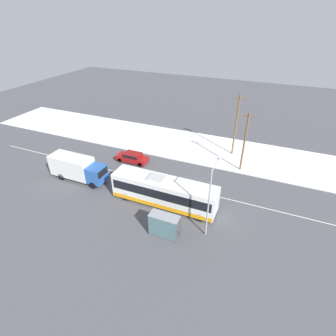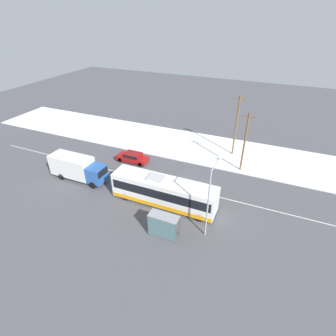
% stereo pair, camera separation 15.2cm
% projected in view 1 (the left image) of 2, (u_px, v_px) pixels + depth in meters
% --- Properties ---
extents(ground_plane, '(120.00, 120.00, 0.00)m').
position_uv_depth(ground_plane, '(186.00, 189.00, 31.97)').
color(ground_plane, '#4C4C51').
extents(snow_lot, '(80.00, 10.32, 0.12)m').
position_uv_depth(snow_lot, '(210.00, 149.00, 40.77)').
color(snow_lot, white).
rests_on(snow_lot, ground_plane).
extents(lane_marking_center, '(60.00, 0.12, 0.00)m').
position_uv_depth(lane_marking_center, '(186.00, 189.00, 31.97)').
color(lane_marking_center, silver).
rests_on(lane_marking_center, ground_plane).
extents(city_bus, '(11.80, 2.57, 3.36)m').
position_uv_depth(city_bus, '(164.00, 192.00, 28.72)').
color(city_bus, white).
rests_on(city_bus, ground_plane).
extents(box_truck, '(7.47, 2.30, 3.10)m').
position_uv_depth(box_truck, '(77.00, 168.00, 32.95)').
color(box_truck, silver).
rests_on(box_truck, ground_plane).
extents(sedan_car, '(4.55, 1.80, 1.40)m').
position_uv_depth(sedan_car, '(132.00, 157.00, 37.20)').
color(sedan_car, maroon).
rests_on(sedan_car, ground_plane).
extents(pedestrian_at_stop, '(0.59, 0.26, 1.64)m').
position_uv_depth(pedestrian_at_stop, '(167.00, 221.00, 25.66)').
color(pedestrian_at_stop, '#23232D').
rests_on(pedestrian_at_stop, ground_plane).
extents(bus_shelter, '(2.90, 1.20, 2.40)m').
position_uv_depth(bus_shelter, '(163.00, 224.00, 24.41)').
color(bus_shelter, gray).
rests_on(bus_shelter, ground_plane).
extents(streetlamp, '(0.36, 3.13, 7.39)m').
position_uv_depth(streetlamp, '(211.00, 192.00, 23.56)').
color(streetlamp, '#9EA3A8').
rests_on(streetlamp, ground_plane).
extents(utility_pole_roadside, '(1.80, 0.24, 8.13)m').
position_uv_depth(utility_pole_roadside, '(244.00, 142.00, 33.50)').
color(utility_pole_roadside, brown).
rests_on(utility_pole_roadside, ground_plane).
extents(utility_pole_snowlot, '(1.80, 0.24, 8.99)m').
position_uv_depth(utility_pole_snowlot, '(236.00, 125.00, 37.17)').
color(utility_pole_snowlot, brown).
rests_on(utility_pole_snowlot, ground_plane).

